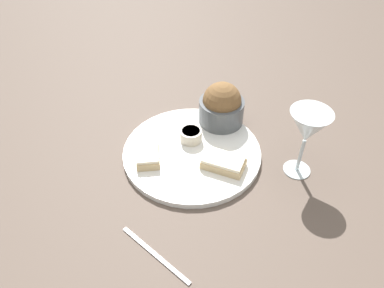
# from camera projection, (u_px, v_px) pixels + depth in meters

# --- Properties ---
(ground_plane) EXTENTS (4.00, 4.00, 0.00)m
(ground_plane) POSITION_uv_depth(u_px,v_px,m) (192.00, 154.00, 0.89)
(ground_plane) COLOR brown
(dinner_plate) EXTENTS (0.33, 0.33, 0.01)m
(dinner_plate) POSITION_uv_depth(u_px,v_px,m) (192.00, 152.00, 0.89)
(dinner_plate) COLOR white
(dinner_plate) RESTS_ON ground_plane
(salad_bowl) EXTENTS (0.11, 0.11, 0.11)m
(salad_bowl) POSITION_uv_depth(u_px,v_px,m) (222.00, 106.00, 0.93)
(salad_bowl) COLOR #4C5156
(salad_bowl) RESTS_ON dinner_plate
(sauce_ramekin) EXTENTS (0.05, 0.05, 0.03)m
(sauce_ramekin) POSITION_uv_depth(u_px,v_px,m) (191.00, 135.00, 0.90)
(sauce_ramekin) COLOR beige
(sauce_ramekin) RESTS_ON dinner_plate
(cheese_toast_near) EXTENTS (0.11, 0.09, 0.03)m
(cheese_toast_near) POSITION_uv_depth(u_px,v_px,m) (223.00, 162.00, 0.84)
(cheese_toast_near) COLOR #D1B27F
(cheese_toast_near) RESTS_ON dinner_plate
(cheese_toast_far) EXTENTS (0.11, 0.10, 0.03)m
(cheese_toast_far) POSITION_uv_depth(u_px,v_px,m) (147.00, 152.00, 0.86)
(cheese_toast_far) COLOR #D1B27F
(cheese_toast_far) RESTS_ON dinner_plate
(wine_glass) EXTENTS (0.09, 0.09, 0.17)m
(wine_glass) POSITION_uv_depth(u_px,v_px,m) (308.00, 129.00, 0.77)
(wine_glass) COLOR silver
(wine_glass) RESTS_ON ground_plane
(fork) EXTENTS (0.17, 0.03, 0.01)m
(fork) POSITION_uv_depth(u_px,v_px,m) (155.00, 254.00, 0.69)
(fork) COLOR silver
(fork) RESTS_ON ground_plane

